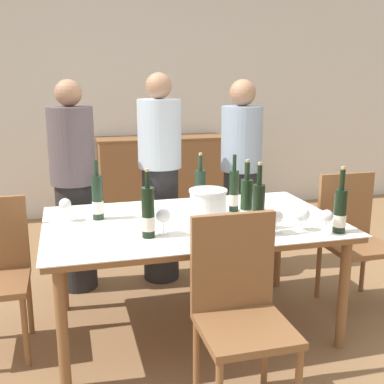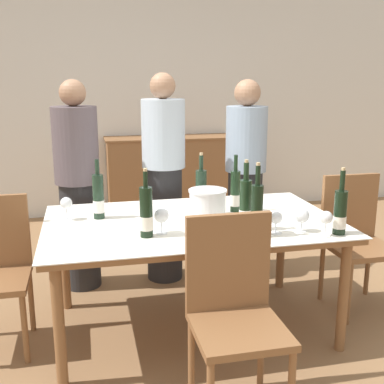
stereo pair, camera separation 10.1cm
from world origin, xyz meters
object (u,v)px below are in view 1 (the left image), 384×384
object	(u,v)px
dining_table	(192,230)
person_guest_left	(160,180)
wine_bottle_4	(200,194)
wine_glass_2	(277,218)
ice_bucket	(208,206)
chair_right_end	(352,231)
wine_bottle_6	(234,192)
wine_bottle_5	(98,199)
person_guest_right	(241,177)
wine_glass_3	(163,216)
wine_bottle_0	(148,214)
person_host	(74,188)
wine_bottle_1	(340,211)
wine_bottle_3	(246,206)
wine_glass_0	(65,205)
wine_glass_4	(302,215)
wine_bottle_2	(258,211)
sideboard_cabinet	(162,177)
wine_glass_1	(327,217)
chair_near_front	(239,302)

from	to	relation	value
dining_table	person_guest_left	xyz separation A→B (m)	(-0.04, 0.83, 0.15)
wine_bottle_4	wine_glass_2	bearing A→B (deg)	-55.44
wine_glass_2	person_guest_left	size ratio (longest dim) A/B	0.08
ice_bucket	chair_right_end	size ratio (longest dim) A/B	0.25
wine_bottle_6	wine_bottle_5	bearing A→B (deg)	177.67
wine_bottle_6	person_guest_right	xyz separation A→B (m)	(0.32, 0.74, -0.07)
ice_bucket	wine_glass_3	xyz separation A→B (m)	(-0.30, -0.12, -0.01)
chair_right_end	person_guest_left	xyz separation A→B (m)	(-1.22, 0.74, 0.28)
wine_glass_3	wine_bottle_0	bearing A→B (deg)	-158.19
wine_glass_2	person_host	xyz separation A→B (m)	(-1.09, 1.17, -0.03)
dining_table	wine_glass_2	xyz separation A→B (m)	(0.41, -0.35, 0.15)
person_guest_right	wine_bottle_4	bearing A→B (deg)	-126.33
wine_bottle_0	person_guest_left	size ratio (longest dim) A/B	0.24
wine_bottle_1	wine_bottle_5	bearing A→B (deg)	154.95
ice_bucket	wine_glass_3	world-z (taller)	ice_bucket
wine_bottle_5	wine_bottle_3	bearing A→B (deg)	-28.11
wine_bottle_3	wine_bottle_5	distance (m)	0.92
wine_bottle_0	wine_glass_0	xyz separation A→B (m)	(-0.44, 0.43, -0.03)
ice_bucket	wine_bottle_5	bearing A→B (deg)	157.19
wine_bottle_4	dining_table	bearing A→B (deg)	-126.31
dining_table	wine_glass_4	xyz separation A→B (m)	(0.56, -0.35, 0.15)
ice_bucket	wine_bottle_6	bearing A→B (deg)	43.06
wine_bottle_0	wine_bottle_4	distance (m)	0.54
wine_bottle_0	wine_bottle_2	bearing A→B (deg)	-12.86
wine_glass_0	person_host	size ratio (longest dim) A/B	0.09
wine_bottle_1	wine_bottle_4	bearing A→B (deg)	140.34
ice_bucket	person_guest_left	size ratio (longest dim) A/B	0.14
wine_bottle_2	person_guest_left	bearing A→B (deg)	104.55
ice_bucket	wine_glass_4	bearing A→B (deg)	-28.17
wine_bottle_4	wine_glass_0	xyz separation A→B (m)	(-0.84, 0.07, -0.04)
sideboard_cabinet	wine_bottle_4	xyz separation A→B (m)	(-0.24, -2.46, 0.40)
ice_bucket	wine_glass_1	bearing A→B (deg)	-32.22
wine_bottle_6	wine_bottle_4	bearing A→B (deg)	-174.31
wine_glass_1	wine_glass_4	world-z (taller)	wine_glass_1
wine_bottle_6	person_guest_right	distance (m)	0.81
wine_bottle_0	wine_glass_0	size ratio (longest dim) A/B	2.66
wine_bottle_0	wine_bottle_3	xyz separation A→B (m)	(0.57, -0.01, 0.01)
dining_table	wine_bottle_0	xyz separation A→B (m)	(-0.31, -0.24, 0.19)
wine_bottle_0	wine_bottle_2	xyz separation A→B (m)	(0.59, -0.13, 0.01)
wine_glass_3	ice_bucket	bearing A→B (deg)	21.55
wine_glass_2	wine_glass_4	bearing A→B (deg)	-0.82
wine_bottle_2	person_guest_left	size ratio (longest dim) A/B	0.26
wine_glass_4	wine_bottle_6	bearing A→B (deg)	116.19
wine_bottle_4	wine_glass_4	xyz separation A→B (m)	(0.48, -0.47, -0.05)
sideboard_cabinet	chair_right_end	bearing A→B (deg)	-70.90
wine_glass_1	person_guest_left	xyz separation A→B (m)	(-0.69, 1.29, -0.02)
ice_bucket	wine_bottle_3	size ratio (longest dim) A/B	0.56
dining_table	chair_near_front	bearing A→B (deg)	-87.98
wine_bottle_5	wine_bottle_6	size ratio (longest dim) A/B	0.99
dining_table	wine_bottle_4	distance (m)	0.25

